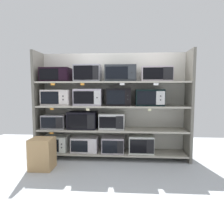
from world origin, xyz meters
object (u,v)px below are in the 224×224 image
object	(u,v)px
microwave_4	(55,121)
microwave_5	(83,120)
microwave_9	(119,97)
microwave_11	(56,75)
shipping_carton	(42,154)
microwave_14	(156,74)
microwave_10	(150,98)
microwave_8	(89,97)
microwave_2	(113,144)
microwave_6	(112,121)
microwave_3	(141,144)
microwave_12	(88,73)
microwave_1	(85,144)
microwave_7	(57,97)
microwave_13	(121,73)
microwave_0	(56,143)

from	to	relation	value
microwave_4	microwave_5	bearing A→B (deg)	-0.01
microwave_9	microwave_11	size ratio (longest dim) A/B	0.84
shipping_carton	microwave_14	bearing A→B (deg)	19.07
microwave_10	microwave_14	xyz separation A→B (m)	(0.12, 0.00, 0.44)
microwave_14	microwave_8	bearing A→B (deg)	180.00
microwave_8	microwave_10	size ratio (longest dim) A/B	1.00
microwave_2	microwave_6	size ratio (longest dim) A/B	0.90
microwave_3	microwave_12	xyz separation A→B (m)	(-1.03, -0.00, 1.35)
microwave_1	microwave_11	distance (m)	1.45
microwave_7	microwave_11	bearing A→B (deg)	178.97
microwave_1	microwave_10	world-z (taller)	microwave_10
microwave_7	microwave_10	xyz separation A→B (m)	(1.79, -0.00, 0.00)
microwave_12	microwave_14	distance (m)	1.29
microwave_14	microwave_5	bearing A→B (deg)	-179.99
microwave_1	microwave_6	bearing A→B (deg)	0.02
microwave_7	microwave_14	size ratio (longest dim) A/B	0.98
microwave_1	microwave_11	size ratio (longest dim) A/B	0.93
microwave_8	microwave_10	distance (m)	1.16
shipping_carton	microwave_11	bearing A→B (deg)	85.95
microwave_12	shipping_carton	xyz separation A→B (m)	(-0.66, -0.68, -1.38)
microwave_4	microwave_11	distance (m)	0.91
microwave_7	microwave_5	bearing A→B (deg)	-0.01
microwave_3	microwave_11	world-z (taller)	microwave_11
microwave_8	microwave_9	bearing A→B (deg)	-0.03
microwave_12	microwave_13	world-z (taller)	microwave_12
microwave_6	microwave_7	distance (m)	1.16
microwave_9	shipping_carton	distance (m)	1.71
microwave_0	microwave_12	distance (m)	1.51
shipping_carton	microwave_0	bearing A→B (deg)	88.97
microwave_2	microwave_6	distance (m)	0.46
microwave_1	microwave_2	distance (m)	0.56
microwave_8	microwave_14	world-z (taller)	microwave_14
microwave_1	microwave_11	world-z (taller)	microwave_11
microwave_12	microwave_13	bearing A→B (deg)	0.04
microwave_8	shipping_carton	world-z (taller)	microwave_8
microwave_3	microwave_10	size ratio (longest dim) A/B	0.89
microwave_4	microwave_11	xyz separation A→B (m)	(0.05, 0.00, 0.90)
microwave_0	microwave_14	world-z (taller)	microwave_14
microwave_5	microwave_10	xyz separation A→B (m)	(1.29, 0.00, 0.44)
microwave_1	shipping_carton	size ratio (longest dim) A/B	0.97
microwave_9	microwave_6	bearing A→B (deg)	179.83
microwave_1	microwave_9	world-z (taller)	microwave_9
microwave_6	microwave_8	size ratio (longest dim) A/B	0.91
microwave_12	microwave_14	world-z (taller)	microwave_12
microwave_7	shipping_carton	xyz separation A→B (m)	(-0.05, -0.68, -0.92)
microwave_11	microwave_8	bearing A→B (deg)	0.01
microwave_0	microwave_13	world-z (taller)	microwave_13
microwave_8	microwave_9	world-z (taller)	microwave_9
microwave_7	microwave_13	xyz separation A→B (m)	(1.24, 0.00, 0.45)
microwave_8	microwave_1	bearing A→B (deg)	-179.95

